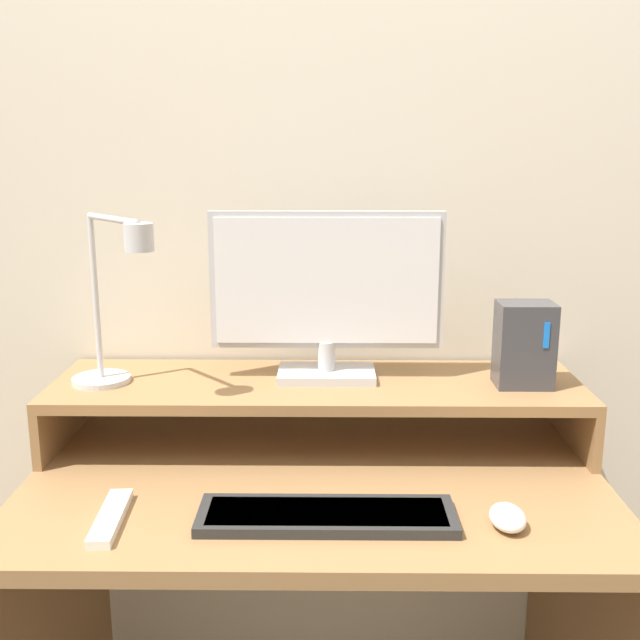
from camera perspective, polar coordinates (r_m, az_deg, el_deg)
The scene contains 9 objects.
wall_back at distance 1.68m, azimuth -0.16°, elevation 9.07°, with size 6.00×0.05×2.50m.
desk at distance 1.56m, azimuth -0.32°, elevation -19.57°, with size 1.09×0.65×0.76m.
monitor_shelf at distance 1.57m, azimuth -0.24°, elevation -5.38°, with size 1.09×0.31×0.14m.
monitor at distance 1.53m, azimuth 0.51°, elevation 2.21°, with size 0.48×0.12×0.35m.
desk_lamp at distance 1.50m, azimuth -15.42°, elevation 0.75°, with size 0.22×0.23×0.35m.
router_dock at distance 1.56m, azimuth 15.30°, elevation -1.81°, with size 0.11×0.09×0.17m.
keyboard at distance 1.29m, azimuth 0.51°, elevation -14.65°, with size 0.43×0.13×0.02m.
mouse at distance 1.31m, azimuth 14.10°, elevation -14.38°, with size 0.06×0.08×0.04m.
remote_control at distance 1.34m, azimuth -15.67°, elevation -14.30°, with size 0.05×0.18×0.02m.
Camera 1 is at (0.02, -0.99, 1.37)m, focal length 42.00 mm.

